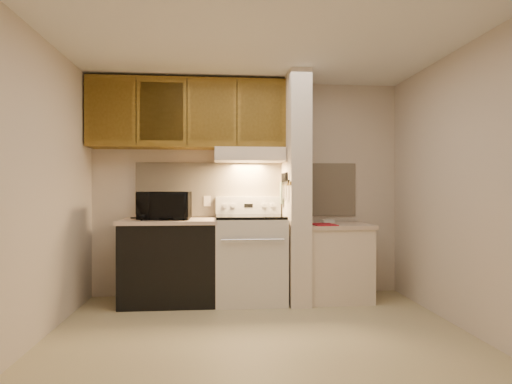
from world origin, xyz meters
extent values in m
plane|color=#C1B48B|center=(0.00, 0.00, 0.00)|extent=(3.60, 3.60, 0.00)
plane|color=white|center=(0.00, 0.00, 2.50)|extent=(3.60, 3.60, 0.00)
cube|color=beige|center=(0.00, 1.50, 1.25)|extent=(3.60, 2.50, 0.02)
cube|color=beige|center=(-1.80, 0.00, 1.25)|extent=(0.02, 3.00, 2.50)
cube|color=beige|center=(1.80, 0.00, 1.25)|extent=(0.02, 3.00, 2.50)
cube|color=beige|center=(0.00, 1.49, 1.24)|extent=(2.60, 0.02, 0.63)
cube|color=silver|center=(0.00, 1.16, 0.46)|extent=(0.76, 0.65, 0.92)
cube|color=black|center=(0.00, 0.84, 0.50)|extent=(0.50, 0.01, 0.30)
cylinder|color=silver|center=(0.00, 0.80, 0.72)|extent=(0.65, 0.02, 0.02)
cube|color=black|center=(0.00, 1.16, 0.94)|extent=(0.74, 0.64, 0.03)
cube|color=silver|center=(0.00, 1.44, 1.05)|extent=(0.76, 0.08, 0.20)
cube|color=black|center=(0.00, 1.40, 1.05)|extent=(0.10, 0.01, 0.04)
cylinder|color=silver|center=(-0.28, 1.40, 1.05)|extent=(0.05, 0.02, 0.05)
cylinder|color=silver|center=(-0.18, 1.40, 1.05)|extent=(0.05, 0.02, 0.05)
cylinder|color=silver|center=(0.18, 1.40, 1.05)|extent=(0.05, 0.02, 0.05)
cylinder|color=silver|center=(0.28, 1.40, 1.05)|extent=(0.05, 0.02, 0.05)
cube|color=black|center=(-0.88, 1.17, 0.43)|extent=(1.00, 0.63, 0.87)
cube|color=beige|center=(-0.88, 1.17, 0.89)|extent=(1.04, 0.67, 0.04)
cube|color=black|center=(-1.23, 1.36, 0.92)|extent=(0.21, 0.09, 0.01)
cylinder|color=#2A665F|center=(-1.23, 1.39, 0.96)|extent=(0.09, 0.09, 0.09)
cube|color=silver|center=(-0.48, 1.48, 1.10)|extent=(0.08, 0.01, 0.12)
imported|color=black|center=(-0.93, 1.15, 1.06)|extent=(0.56, 0.39, 0.30)
cube|color=silver|center=(0.51, 1.15, 1.25)|extent=(0.22, 0.70, 2.50)
cube|color=brown|center=(0.39, 1.15, 1.30)|extent=(0.01, 0.70, 0.04)
cube|color=black|center=(0.39, 1.10, 1.32)|extent=(0.02, 0.42, 0.04)
cube|color=silver|center=(0.38, 0.95, 1.22)|extent=(0.01, 0.03, 0.16)
cylinder|color=black|center=(0.38, 0.95, 1.37)|extent=(0.02, 0.02, 0.10)
cube|color=silver|center=(0.38, 1.01, 1.21)|extent=(0.01, 0.04, 0.18)
cylinder|color=black|center=(0.38, 1.03, 1.37)|extent=(0.02, 0.02, 0.10)
cube|color=silver|center=(0.38, 1.10, 1.20)|extent=(0.01, 0.04, 0.20)
cylinder|color=black|center=(0.38, 1.10, 1.37)|extent=(0.02, 0.02, 0.10)
cube|color=silver|center=(0.38, 1.18, 1.22)|extent=(0.01, 0.04, 0.16)
cylinder|color=black|center=(0.38, 1.17, 1.37)|extent=(0.02, 0.02, 0.10)
cube|color=silver|center=(0.38, 1.26, 1.21)|extent=(0.01, 0.04, 0.18)
cylinder|color=black|center=(0.38, 1.26, 1.37)|extent=(0.02, 0.02, 0.10)
cube|color=slate|center=(0.38, 1.32, 1.19)|extent=(0.03, 0.10, 0.25)
cube|color=silver|center=(0.97, 1.15, 0.40)|extent=(0.70, 0.60, 0.81)
cube|color=beige|center=(0.97, 1.15, 0.83)|extent=(0.74, 0.64, 0.04)
cube|color=#A61623|center=(0.79, 1.00, 0.86)|extent=(0.26, 0.33, 0.01)
cube|color=white|center=(0.92, 1.33, 0.87)|extent=(0.15, 0.12, 0.04)
cube|color=silver|center=(0.00, 1.28, 1.62)|extent=(0.78, 0.44, 0.15)
cube|color=silver|center=(0.00, 1.07, 1.58)|extent=(0.78, 0.04, 0.06)
cube|color=brown|center=(-0.69, 1.32, 2.08)|extent=(2.18, 0.33, 0.77)
cube|color=brown|center=(-1.51, 1.17, 2.08)|extent=(0.46, 0.01, 0.63)
cube|color=black|center=(-1.23, 1.16, 2.08)|extent=(0.01, 0.01, 0.73)
cube|color=brown|center=(-0.96, 1.17, 2.08)|extent=(0.46, 0.01, 0.63)
cube|color=black|center=(-0.69, 1.16, 2.08)|extent=(0.01, 0.01, 0.73)
cube|color=brown|center=(-0.42, 1.17, 2.08)|extent=(0.46, 0.01, 0.63)
cube|color=black|center=(-0.14, 1.16, 2.08)|extent=(0.01, 0.01, 0.73)
cube|color=brown|center=(0.13, 1.17, 2.08)|extent=(0.46, 0.01, 0.63)
camera|label=1|loc=(-0.35, -3.55, 1.24)|focal=30.00mm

